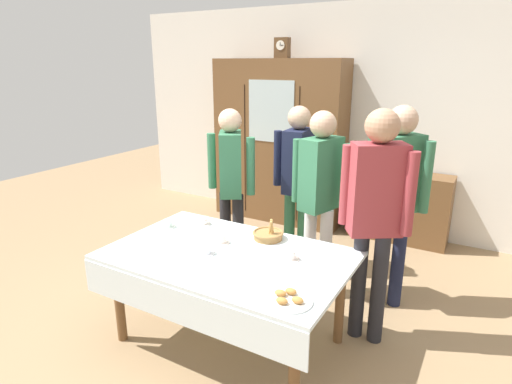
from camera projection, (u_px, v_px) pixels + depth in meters
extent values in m
plane|color=#997A56|center=(244.00, 326.00, 3.39)|extent=(12.00, 12.00, 0.00)
cube|color=silver|center=(356.00, 120.00, 5.19)|extent=(6.40, 0.10, 2.70)
cylinder|color=brown|center=(119.00, 299.00, 3.14)|extent=(0.07, 0.07, 0.69)
cylinder|color=brown|center=(294.00, 365.00, 2.45)|extent=(0.07, 0.07, 0.69)
cylinder|color=brown|center=(187.00, 258.00, 3.79)|extent=(0.07, 0.07, 0.69)
cylinder|color=brown|center=(340.00, 301.00, 3.11)|extent=(0.07, 0.07, 0.69)
cube|color=silver|center=(228.00, 255.00, 3.02)|extent=(1.71, 1.07, 0.03)
cube|color=silver|center=(180.00, 308.00, 2.61)|extent=(1.71, 0.01, 0.24)
cube|color=brown|center=(279.00, 142.00, 5.47)|extent=(1.71, 0.45, 2.07)
cube|color=silver|center=(271.00, 112.00, 5.16)|extent=(0.62, 0.01, 0.74)
cube|color=black|center=(245.00, 150.00, 5.49)|extent=(0.01, 0.01, 1.65)
cube|color=black|center=(298.00, 156.00, 5.13)|extent=(0.01, 0.01, 1.65)
cube|color=brown|center=(282.00, 48.00, 5.11)|extent=(0.18, 0.10, 0.24)
cylinder|color=white|center=(280.00, 45.00, 5.06)|extent=(0.11, 0.01, 0.11)
cube|color=black|center=(280.00, 44.00, 5.05)|extent=(0.00, 0.00, 0.04)
cube|color=black|center=(282.00, 45.00, 5.05)|extent=(0.05, 0.00, 0.00)
cube|color=brown|center=(399.00, 207.00, 4.95)|extent=(1.12, 0.35, 0.82)
cube|color=#99332D|center=(403.00, 172.00, 4.82)|extent=(0.13, 0.19, 0.03)
cube|color=#B29333|center=(403.00, 169.00, 4.81)|extent=(0.16, 0.19, 0.03)
cube|color=#B29333|center=(403.00, 167.00, 4.81)|extent=(0.15, 0.20, 0.02)
cylinder|color=silver|center=(168.00, 227.00, 3.49)|extent=(0.13, 0.13, 0.01)
cylinder|color=silver|center=(167.00, 223.00, 3.48)|extent=(0.08, 0.08, 0.05)
torus|color=silver|center=(171.00, 224.00, 3.46)|extent=(0.04, 0.01, 0.04)
cylinder|color=#47230F|center=(167.00, 221.00, 3.47)|extent=(0.06, 0.06, 0.01)
cylinder|color=white|center=(221.00, 242.00, 3.18)|extent=(0.13, 0.13, 0.01)
cylinder|color=white|center=(221.00, 239.00, 3.17)|extent=(0.08, 0.08, 0.05)
torus|color=white|center=(225.00, 239.00, 3.15)|extent=(0.04, 0.01, 0.04)
cylinder|color=#47230F|center=(221.00, 236.00, 3.17)|extent=(0.06, 0.06, 0.01)
cylinder|color=white|center=(203.00, 224.00, 3.55)|extent=(0.13, 0.13, 0.01)
cylinder|color=white|center=(203.00, 220.00, 3.54)|extent=(0.08, 0.08, 0.05)
torus|color=white|center=(206.00, 221.00, 3.52)|extent=(0.04, 0.01, 0.04)
cylinder|color=white|center=(206.00, 253.00, 3.00)|extent=(0.13, 0.13, 0.01)
cylinder|color=white|center=(206.00, 249.00, 2.99)|extent=(0.08, 0.08, 0.05)
torus|color=white|center=(210.00, 250.00, 2.97)|extent=(0.04, 0.01, 0.04)
cylinder|color=white|center=(290.00, 259.00, 2.92)|extent=(0.13, 0.13, 0.01)
cylinder|color=white|center=(290.00, 255.00, 2.91)|extent=(0.08, 0.08, 0.05)
torus|color=white|center=(295.00, 256.00, 2.89)|extent=(0.04, 0.01, 0.04)
cylinder|color=#47230F|center=(290.00, 252.00, 2.90)|extent=(0.06, 0.06, 0.01)
cylinder|color=#9E7542|center=(268.00, 236.00, 3.25)|extent=(0.22, 0.22, 0.05)
torus|color=#9E7542|center=(268.00, 233.00, 3.24)|extent=(0.24, 0.24, 0.02)
cylinder|color=tan|center=(270.00, 228.00, 3.21)|extent=(0.04, 0.04, 0.12)
cylinder|color=tan|center=(272.00, 227.00, 3.22)|extent=(0.02, 0.04, 0.12)
cylinder|color=tan|center=(272.00, 227.00, 3.23)|extent=(0.03, 0.02, 0.12)
cylinder|color=white|center=(289.00, 300.00, 2.41)|extent=(0.28, 0.28, 0.01)
ellipsoid|color=#BC7F3D|center=(298.00, 300.00, 2.36)|extent=(0.07, 0.05, 0.04)
ellipsoid|color=#BC7F3D|center=(291.00, 291.00, 2.45)|extent=(0.07, 0.05, 0.04)
ellipsoid|color=#BC7F3D|center=(280.00, 293.00, 2.44)|extent=(0.07, 0.05, 0.04)
ellipsoid|color=#BC7F3D|center=(282.00, 301.00, 2.36)|extent=(0.07, 0.05, 0.04)
cube|color=silver|center=(182.00, 257.00, 2.95)|extent=(0.10, 0.01, 0.00)
ellipsoid|color=silver|center=(188.00, 259.00, 2.92)|extent=(0.03, 0.02, 0.01)
cube|color=silver|center=(316.00, 265.00, 2.83)|extent=(0.10, 0.01, 0.00)
ellipsoid|color=silver|center=(324.00, 267.00, 2.80)|extent=(0.03, 0.02, 0.01)
cylinder|color=#232328|center=(358.00, 284.00, 3.18)|extent=(0.11, 0.11, 0.86)
cylinder|color=#232328|center=(378.00, 289.00, 3.10)|extent=(0.11, 0.11, 0.86)
cube|color=#933338|center=(377.00, 190.00, 2.92)|extent=(0.41, 0.36, 0.65)
sphere|color=tan|center=(382.00, 126.00, 2.79)|extent=(0.23, 0.23, 0.23)
cylinder|color=#933338|center=(346.00, 185.00, 3.02)|extent=(0.08, 0.08, 0.58)
cylinder|color=#933338|center=(410.00, 194.00, 2.81)|extent=(0.08, 0.08, 0.58)
cylinder|color=silver|center=(309.00, 250.00, 3.80)|extent=(0.11, 0.11, 0.82)
cylinder|color=silver|center=(325.00, 254.00, 3.73)|extent=(0.11, 0.11, 0.82)
cube|color=#33704C|center=(321.00, 174.00, 3.56)|extent=(0.30, 0.40, 0.61)
sphere|color=tan|center=(323.00, 124.00, 3.43)|extent=(0.22, 0.22, 0.22)
cylinder|color=#33704C|center=(297.00, 171.00, 3.66)|extent=(0.08, 0.08, 0.55)
cylinder|color=#33704C|center=(346.00, 177.00, 3.45)|extent=(0.08, 0.08, 0.55)
cylinder|color=#232328|center=(226.00, 231.00, 4.26)|extent=(0.11, 0.11, 0.80)
cylinder|color=#232328|center=(238.00, 234.00, 4.19)|extent=(0.11, 0.11, 0.80)
cube|color=#33704C|center=(231.00, 164.00, 4.02)|extent=(0.36, 0.41, 0.60)
sphere|color=#DBB293|center=(230.00, 120.00, 3.90)|extent=(0.22, 0.22, 0.22)
cylinder|color=#33704C|center=(212.00, 161.00, 4.12)|extent=(0.08, 0.08, 0.54)
cylinder|color=#33704C|center=(251.00, 166.00, 3.91)|extent=(0.08, 0.08, 0.54)
cylinder|color=#191E38|center=(380.00, 256.00, 3.65)|extent=(0.11, 0.11, 0.85)
cylinder|color=#191E38|center=(398.00, 260.00, 3.58)|extent=(0.11, 0.11, 0.85)
cube|color=#33704C|center=(398.00, 174.00, 3.40)|extent=(0.38, 0.41, 0.64)
sphere|color=tan|center=(403.00, 120.00, 3.27)|extent=(0.23, 0.23, 0.23)
cylinder|color=#33704C|center=(370.00, 171.00, 3.50)|extent=(0.08, 0.08, 0.57)
cylinder|color=#33704C|center=(427.00, 178.00, 3.29)|extent=(0.08, 0.08, 0.57)
cylinder|color=#33704C|center=(289.00, 228.00, 4.32)|extent=(0.11, 0.11, 0.81)
cylinder|color=#33704C|center=(303.00, 231.00, 4.25)|extent=(0.11, 0.11, 0.81)
cube|color=#191E38|center=(298.00, 161.00, 4.08)|extent=(0.22, 0.37, 0.61)
sphere|color=tan|center=(299.00, 117.00, 3.95)|extent=(0.22, 0.22, 0.22)
cylinder|color=#191E38|center=(278.00, 158.00, 4.18)|extent=(0.08, 0.08, 0.55)
cylinder|color=#191E38|center=(319.00, 163.00, 3.97)|extent=(0.08, 0.08, 0.55)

